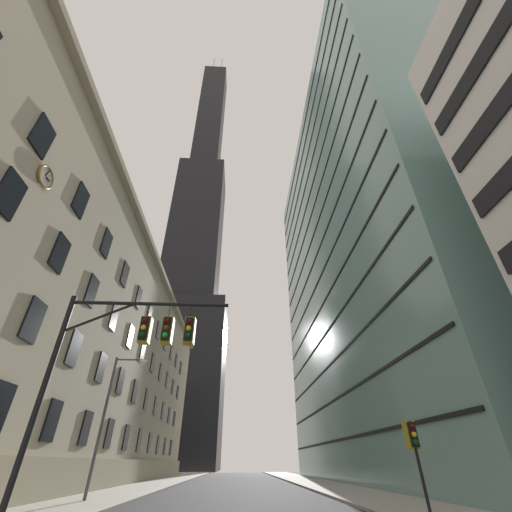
# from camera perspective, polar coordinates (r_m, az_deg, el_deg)

# --- Properties ---
(station_building) EXTENTS (15.99, 68.07, 23.88)m
(station_building) POSITION_cam_1_polar(r_m,az_deg,el_deg) (42.19, -29.97, -14.91)
(station_building) COLOR #BCAF93
(station_building) RESTS_ON ground
(dark_skyscraper) EXTENTS (27.51, 27.51, 218.54)m
(dark_skyscraper) POSITION_cam_1_polar(r_m,az_deg,el_deg) (124.72, -11.10, -1.16)
(dark_skyscraper) COLOR black
(dark_skyscraper) RESTS_ON ground
(glass_office_midrise) EXTENTS (16.64, 52.96, 59.27)m
(glass_office_midrise) POSITION_cam_1_polar(r_m,az_deg,el_deg) (53.40, 18.87, 0.45)
(glass_office_midrise) COLOR gray
(glass_office_midrise) RESTS_ON ground
(traffic_signal_mast) EXTENTS (6.42, 0.63, 7.42)m
(traffic_signal_mast) POSITION_cam_1_polar(r_m,az_deg,el_deg) (13.38, -21.09, -14.92)
(traffic_signal_mast) COLOR black
(traffic_signal_mast) RESTS_ON sidewalk_left
(traffic_light_near_right) EXTENTS (0.40, 0.63, 3.27)m
(traffic_light_near_right) POSITION_cam_1_polar(r_m,az_deg,el_deg) (16.57, 26.00, -27.18)
(traffic_light_near_right) COLOR black
(traffic_light_near_right) RESTS_ON sidewalk_right
(street_lamppost) EXTENTS (2.18, 0.32, 7.86)m
(street_lamppost) POSITION_cam_1_polar(r_m,az_deg,el_deg) (24.35, -24.44, -23.42)
(street_lamppost) COLOR #47474C
(street_lamppost) RESTS_ON sidewalk_left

